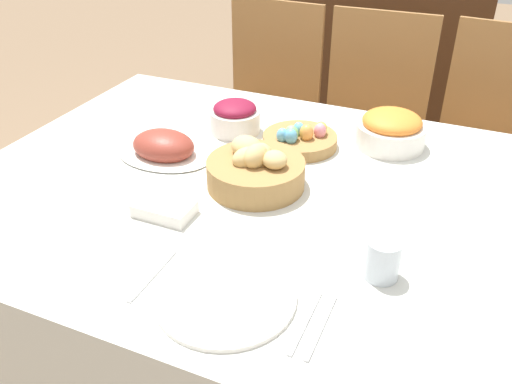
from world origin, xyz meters
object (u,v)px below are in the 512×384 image
object	(u,v)px
spoon	(321,327)
ham_platter	(164,147)
chair_far_left	(264,108)
fork	(153,275)
chair_far_right	(488,147)
egg_basket	(300,139)
sideboard	(359,66)
butter_dish	(164,209)
carrot_bowl	(391,130)
knife	(305,322)
dinner_plate	(225,296)
beet_salad_bowl	(235,117)
bread_basket	(256,169)
chair_far_center	(368,126)
drinking_cup	(383,259)

from	to	relation	value
spoon	ham_platter	bearing A→B (deg)	143.23
chair_far_left	fork	xyz separation A→B (m)	(0.32, -1.35, 0.22)
chair_far_right	egg_basket	world-z (taller)	chair_far_right
sideboard	spoon	size ratio (longest dim) A/B	7.23
chair_far_right	butter_dish	world-z (taller)	chair_far_right
carrot_bowl	knife	world-z (taller)	carrot_bowl
ham_platter	dinner_plate	size ratio (longest dim) A/B	1.02
ham_platter	knife	distance (m)	0.74
beet_salad_bowl	knife	size ratio (longest dim) A/B	0.90
bread_basket	beet_salad_bowl	xyz separation A→B (m)	(-0.19, 0.27, 0.00)
ham_platter	carrot_bowl	world-z (taller)	carrot_bowl
chair_far_left	carrot_bowl	bearing A→B (deg)	-39.66
dinner_plate	butter_dish	xyz separation A→B (m)	(-0.26, 0.20, 0.01)
chair_far_center	ham_platter	world-z (taller)	chair_far_center
sideboard	egg_basket	xyz separation A→B (m)	(0.18, -1.51, 0.27)
butter_dish	chair_far_left	bearing A→B (deg)	100.91
beet_salad_bowl	dinner_plate	size ratio (longest dim) A/B	0.56
egg_basket	beet_salad_bowl	distance (m)	0.22
drinking_cup	butter_dish	world-z (taller)	drinking_cup
chair_far_left	chair_far_center	distance (m)	0.46
chair_far_left	ham_platter	distance (m)	0.93
fork	drinking_cup	distance (m)	0.47
chair_far_left	butter_dish	size ratio (longest dim) A/B	6.81
fork	sideboard	bearing A→B (deg)	92.63
spoon	drinking_cup	size ratio (longest dim) A/B	1.97
ham_platter	drinking_cup	distance (m)	0.73
egg_basket	spoon	xyz separation A→B (m)	(0.28, -0.67, -0.02)
spoon	butter_dish	world-z (taller)	butter_dish
carrot_bowl	fork	bearing A→B (deg)	-112.35
fork	carrot_bowl	bearing A→B (deg)	67.68
egg_basket	ham_platter	size ratio (longest dim) A/B	0.77
egg_basket	dinner_plate	xyz separation A→B (m)	(0.08, -0.67, -0.02)
chair_far_right	fork	bearing A→B (deg)	-108.57
chair_far_left	sideboard	xyz separation A→B (m)	(0.22, 0.83, -0.03)
chair_far_right	ham_platter	bearing A→B (deg)	-128.35
chair_far_left	sideboard	bearing A→B (deg)	77.35
dinner_plate	knife	distance (m)	0.16
chair_far_center	dinner_plate	distance (m)	1.37
bread_basket	beet_salad_bowl	world-z (taller)	bread_basket
carrot_bowl	chair_far_center	bearing A→B (deg)	106.96
dinner_plate	butter_dish	distance (m)	0.33
egg_basket	knife	size ratio (longest dim) A/B	1.26
fork	knife	distance (m)	0.33
sideboard	carrot_bowl	distance (m)	1.49
chair_far_left	spoon	size ratio (longest dim) A/B	5.49
butter_dish	sideboard	bearing A→B (deg)	90.08
butter_dish	beet_salad_bowl	bearing A→B (deg)	95.10
egg_basket	drinking_cup	distance (m)	0.59
spoon	dinner_plate	bearing A→B (deg)	179.97
beet_salad_bowl	chair_far_left	bearing A→B (deg)	105.03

